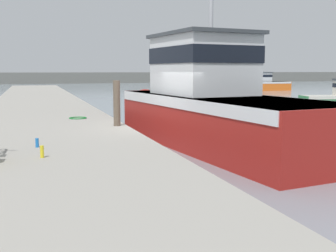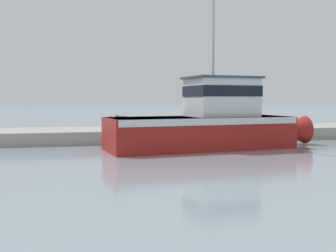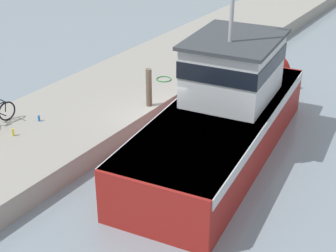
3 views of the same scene
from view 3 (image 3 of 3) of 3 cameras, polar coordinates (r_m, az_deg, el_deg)
ground_plane at (r=19.03m, az=0.25°, el=-1.00°), size 320.00×320.00×0.00m
dock_pier at (r=20.68m, az=-7.64°, el=2.30°), size 5.00×80.00×0.76m
fishing_boat_main at (r=17.63m, az=6.33°, el=1.72°), size 4.54×11.91×10.27m
mooring_post at (r=19.28m, az=-2.14°, el=4.28°), size 0.22×0.22×1.47m
hose_coil at (r=22.00m, az=-0.46°, el=5.22°), size 0.65×0.65×0.04m
water_bottle_by_bike at (r=18.87m, az=-14.11°, el=0.83°), size 0.08×0.08×0.21m
water_bottle_on_curb at (r=18.07m, az=-16.81°, el=-0.67°), size 0.08×0.08×0.25m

